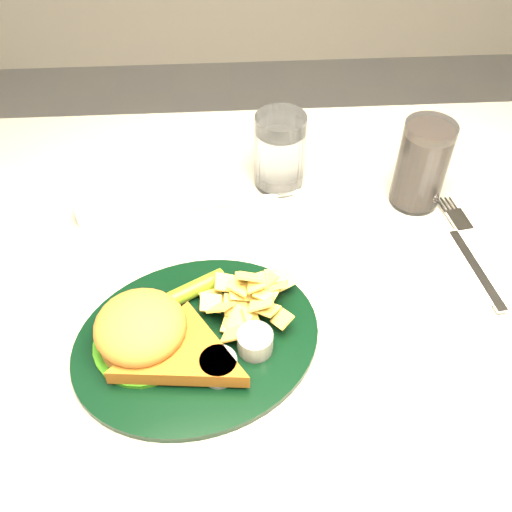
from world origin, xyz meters
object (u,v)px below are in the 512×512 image
at_px(water_glass, 280,151).
at_px(cola_glass, 422,165).
at_px(dinner_plate, 195,326).
at_px(fork_napkin, 473,263).
at_px(table, 255,429).

distance_m(water_glass, cola_glass, 0.20).
bearing_deg(water_glass, dinner_plate, -112.79).
height_order(cola_glass, fork_napkin, cola_glass).
bearing_deg(cola_glass, table, -147.80).
relative_size(table, water_glass, 10.63).
xyz_separation_m(dinner_plate, fork_napkin, (0.35, 0.10, -0.03)).
distance_m(cola_glass, fork_napkin, 0.15).
relative_size(table, dinner_plate, 4.25).
bearing_deg(water_glass, cola_glass, -15.35).
bearing_deg(cola_glass, water_glass, 164.65).
relative_size(dinner_plate, fork_napkin, 1.56).
bearing_deg(dinner_plate, water_glass, 47.69).
xyz_separation_m(water_glass, fork_napkin, (0.23, -0.18, -0.05)).
height_order(table, water_glass, water_glass).
distance_m(dinner_plate, water_glass, 0.30).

